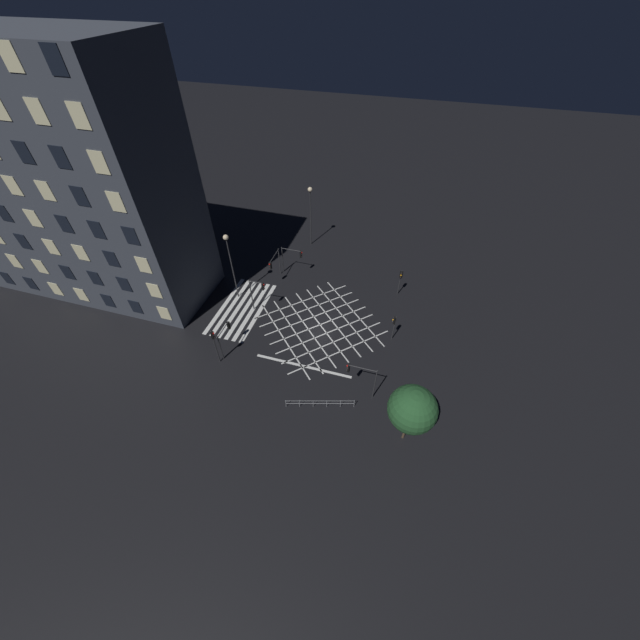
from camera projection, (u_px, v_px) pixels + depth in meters
ground_plane at (320, 325)px, 41.02m from camera, size 200.00×200.00×0.00m
road_markings at (277, 318)px, 41.82m from camera, size 15.41×20.05×0.01m
office_building at (24, 179)px, 38.34m from camera, size 10.06×37.05×26.01m
traffic_light_median_south at (258, 290)px, 40.41m from camera, size 0.36×1.90×4.47m
traffic_light_nw_main at (400, 278)px, 42.85m from camera, size 0.39×0.36×3.67m
traffic_light_median_north at (394, 323)px, 37.78m from camera, size 0.36×0.39×3.41m
traffic_light_sw_main at (274, 263)px, 44.52m from camera, size 3.14×0.36×3.96m
traffic_light_se_main at (225, 333)px, 36.67m from camera, size 2.52×0.36×3.42m
traffic_light_sw_cross at (293, 256)px, 45.71m from camera, size 0.36×2.84×3.87m
traffic_light_se_cross at (214, 341)px, 34.95m from camera, size 0.36×0.39×4.57m
traffic_light_ne_cross at (360, 374)px, 32.26m from camera, size 0.36×2.81×4.23m
street_lamp_east at (310, 201)px, 47.95m from camera, size 0.64×0.64×8.68m
street_lamp_west at (229, 251)px, 39.77m from camera, size 0.61×0.61×8.78m
street_tree_near at (412, 409)px, 28.00m from camera, size 3.97×3.97×6.67m
pedestrian_railing at (320, 403)px, 32.99m from camera, size 1.83×6.14×1.05m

